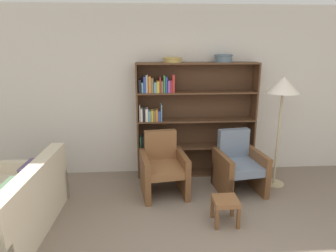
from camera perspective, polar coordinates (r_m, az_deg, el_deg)
The scene contains 9 objects.
wall_back at distance 5.03m, azimuth 5.34°, elevation 6.39°, with size 12.00×0.06×2.75m.
bookshelf at distance 4.93m, azimuth 3.17°, elevation 0.86°, with size 1.94×0.30×1.88m.
bowl_cream at distance 4.73m, azimuth 0.88°, elevation 12.55°, with size 0.29×0.29×0.08m.
bowl_sage at distance 4.86m, azimuth 10.51°, elevation 12.65°, with size 0.29×0.29×0.12m.
couch at distance 4.05m, azimuth -27.71°, elevation -14.15°, with size 0.98×1.79×0.82m.
armchair_leather at distance 4.47m, azimuth -0.92°, elevation -7.87°, with size 0.73×0.76×0.90m.
armchair_cushioned at distance 4.66m, azimuth 13.27°, elevation -7.29°, with size 0.73×0.76×0.90m.
floor_lamp at distance 4.72m, azimuth 21.06°, elevation 6.40°, with size 0.47×0.47×1.70m.
footstool at distance 3.87m, azimuth 10.90°, elevation -14.36°, with size 0.30×0.30×0.33m.
Camera 1 is at (-0.79, -2.11, 2.18)m, focal length 32.00 mm.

